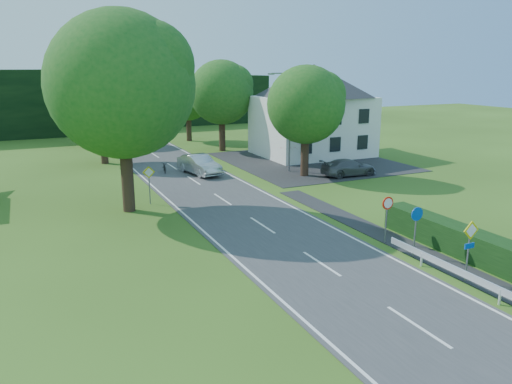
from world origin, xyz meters
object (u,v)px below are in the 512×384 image
streetlight (288,117)px  parked_car_silver_a (298,151)px  parasol (290,155)px  motorcycle (165,167)px  moving_car (199,165)px  parked_car_silver_b (338,150)px  parked_car_grey (349,167)px

streetlight → parked_car_silver_a: (3.44, 4.23, -3.65)m
streetlight → parasol: bearing=57.6°
streetlight → motorcycle: bearing=157.3°
motorcycle → parasol: 10.90m
moving_car → parasol: size_ratio=2.38×
moving_car → parked_car_silver_a: (10.35, 2.23, -0.00)m
parked_car_silver_b → parked_car_grey: bearing=116.7°
parked_car_silver_a → parasol: size_ratio=2.38×
streetlight → parked_car_silver_b: bearing=27.7°
moving_car → parked_car_grey: 11.84m
streetlight → parked_car_grey: bearing=-44.4°
moving_car → parked_car_silver_a: bearing=1.5°
motorcycle → parked_car_grey: 14.81m
moving_car → parked_car_silver_a: size_ratio=1.00×
parked_car_silver_a → moving_car: bearing=79.3°
parasol → motorcycle: bearing=172.2°
streetlight → moving_car: (-6.91, 2.00, -3.65)m
parked_car_silver_a → parasol: bearing=110.8°
parked_car_grey → parked_car_silver_a: bearing=3.4°
streetlight → moving_car: bearing=163.9°
parked_car_silver_b → motorcycle: bearing=55.6°
parasol → moving_car: bearing=-177.3°
motorcycle → parasol: bearing=3.5°
parked_car_silver_a → parked_car_grey: (0.14, -7.73, -0.12)m
moving_car → parked_car_grey: moving_car is taller
parasol → parked_car_grey: bearing=-70.8°
moving_car → parked_car_grey: (10.49, -5.50, -0.12)m
streetlight → parked_car_silver_b: (7.63, 4.00, -3.82)m
motorcycle → parked_car_silver_a: (12.70, 0.35, 0.33)m
parked_car_grey → parked_car_silver_b: parked_car_grey is taller
streetlight → parasol: 4.54m
parked_car_silver_a → parasol: parasol is taller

